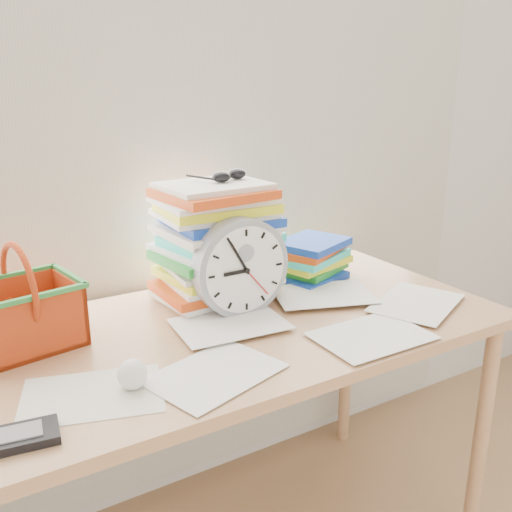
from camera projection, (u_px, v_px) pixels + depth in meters
curtain at (165, 97)px, 1.60m from camera, size 2.40×0.01×2.50m
desk at (233, 351)px, 1.48m from camera, size 1.40×0.70×0.75m
paper_stack at (216, 242)px, 1.59m from camera, size 0.34×0.29×0.33m
clock at (241, 267)px, 1.48m from camera, size 0.26×0.05×0.26m
sunglasses at (229, 175)px, 1.57m from camera, size 0.17×0.16×0.03m
book_stack at (311, 259)px, 1.77m from camera, size 0.31×0.27×0.13m
basket at (20, 297)px, 1.30m from camera, size 0.28×0.23×0.25m
crumpled_ball at (132, 374)px, 1.15m from camera, size 0.06×0.06×0.06m
calculator at (9, 440)px, 0.98m from camera, size 0.17×0.10×0.02m
scattered_papers at (233, 322)px, 1.45m from camera, size 1.26×0.42×0.02m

